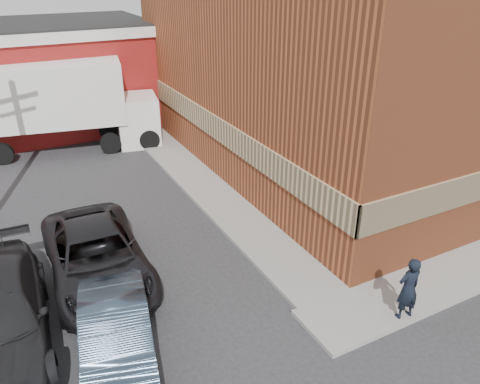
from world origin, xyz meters
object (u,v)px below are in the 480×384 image
man (408,288)px  suv_a (97,256)px  sedan (117,337)px  box_truck (70,101)px  brick_building (352,53)px

man → suv_a: bearing=-33.5°
man → suv_a: (-6.63, 5.48, -0.22)m
sedan → suv_a: suv_a is taller
box_truck → sedan: bearing=-86.0°
man → suv_a: size_ratio=0.31×
sedan → suv_a: (0.31, 3.43, 0.05)m
brick_building → box_truck: size_ratio=2.05×
man → suv_a: 8.60m
brick_building → man: 12.93m
sedan → suv_a: bearing=95.8°
suv_a → box_truck: bearing=84.5°
man → box_truck: box_truck is taller
man → suv_a: man is taller
brick_building → sedan: (-13.46, -8.50, -3.95)m
brick_building → box_truck: bearing=151.7°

